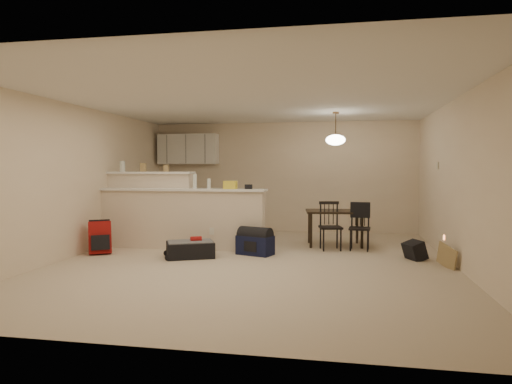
% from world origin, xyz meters
% --- Properties ---
extents(room, '(7.00, 7.02, 2.50)m').
position_xyz_m(room, '(0.00, 0.00, 1.25)').
color(room, beige).
rests_on(room, ground).
extents(breakfast_bar, '(3.08, 0.58, 1.39)m').
position_xyz_m(breakfast_bar, '(-1.76, 0.98, 0.61)').
color(breakfast_bar, beige).
rests_on(breakfast_bar, ground).
extents(upper_cabinets, '(1.40, 0.34, 0.70)m').
position_xyz_m(upper_cabinets, '(-2.20, 3.32, 1.90)').
color(upper_cabinets, white).
rests_on(upper_cabinets, room).
extents(kitchen_counter, '(1.80, 0.60, 0.90)m').
position_xyz_m(kitchen_counter, '(-2.00, 3.19, 0.45)').
color(kitchen_counter, white).
rests_on(kitchen_counter, ground).
extents(thermostat, '(0.02, 0.12, 0.12)m').
position_xyz_m(thermostat, '(2.98, 1.55, 1.50)').
color(thermostat, beige).
rests_on(thermostat, room).
extents(jar, '(0.10, 0.10, 0.20)m').
position_xyz_m(jar, '(-2.75, 1.12, 1.49)').
color(jar, silver).
rests_on(jar, breakfast_bar).
extents(cereal_box, '(0.10, 0.07, 0.16)m').
position_xyz_m(cereal_box, '(-2.33, 1.12, 1.47)').
color(cereal_box, '#A58755').
rests_on(cereal_box, breakfast_bar).
extents(small_box, '(0.08, 0.06, 0.12)m').
position_xyz_m(small_box, '(-1.88, 1.12, 1.45)').
color(small_box, '#A58755').
rests_on(small_box, breakfast_bar).
extents(bottle_a, '(0.07, 0.07, 0.26)m').
position_xyz_m(bottle_a, '(-1.25, 0.90, 1.22)').
color(bottle_a, silver).
rests_on(bottle_a, breakfast_bar).
extents(bottle_b, '(0.06, 0.06, 0.18)m').
position_xyz_m(bottle_b, '(-0.99, 0.90, 1.18)').
color(bottle_b, silver).
rests_on(bottle_b, breakfast_bar).
extents(bag_lump, '(0.22, 0.18, 0.14)m').
position_xyz_m(bag_lump, '(-0.60, 0.90, 1.16)').
color(bag_lump, '#A58755').
rests_on(bag_lump, breakfast_bar).
extents(pouch, '(0.12, 0.10, 0.08)m').
position_xyz_m(pouch, '(-0.27, 0.90, 1.13)').
color(pouch, '#A58755').
rests_on(pouch, breakfast_bar).
extents(dining_table, '(1.14, 0.83, 0.66)m').
position_xyz_m(dining_table, '(1.21, 1.73, 0.58)').
color(dining_table, black).
rests_on(dining_table, ground).
extents(pendant_lamp, '(0.36, 0.36, 0.62)m').
position_xyz_m(pendant_lamp, '(1.21, 1.73, 1.99)').
color(pendant_lamp, brown).
rests_on(pendant_lamp, room).
extents(dining_chair_near, '(0.45, 0.43, 0.86)m').
position_xyz_m(dining_chair_near, '(1.15, 1.25, 0.43)').
color(dining_chair_near, black).
rests_on(dining_chair_near, ground).
extents(dining_chair_far, '(0.39, 0.38, 0.83)m').
position_xyz_m(dining_chair_far, '(1.65, 1.30, 0.41)').
color(dining_chair_far, black).
rests_on(dining_chair_far, ground).
extents(suitcase, '(0.88, 0.75, 0.25)m').
position_xyz_m(suitcase, '(-1.09, 0.14, 0.13)').
color(suitcase, black).
rests_on(suitcase, ground).
extents(red_backpack, '(0.43, 0.39, 0.54)m').
position_xyz_m(red_backpack, '(-2.70, 0.16, 0.27)').
color(red_backpack, maroon).
rests_on(red_backpack, ground).
extents(navy_duffel, '(0.66, 0.50, 0.32)m').
position_xyz_m(navy_duffel, '(-0.09, 0.57, 0.16)').
color(navy_duffel, '#101533').
rests_on(navy_duffel, ground).
extents(black_daypack, '(0.34, 0.39, 0.29)m').
position_xyz_m(black_daypack, '(2.48, 0.61, 0.14)').
color(black_daypack, black).
rests_on(black_daypack, ground).
extents(cardboard_sheet, '(0.18, 0.41, 0.33)m').
position_xyz_m(cardboard_sheet, '(2.85, 0.08, 0.16)').
color(cardboard_sheet, '#A58755').
rests_on(cardboard_sheet, ground).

